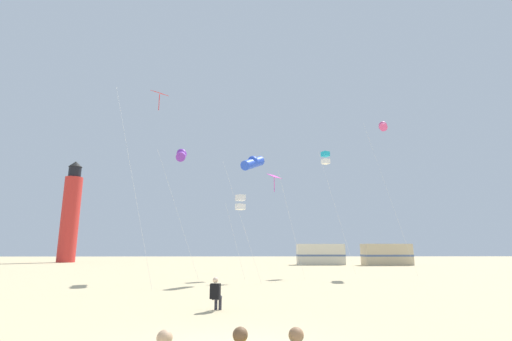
{
  "coord_description": "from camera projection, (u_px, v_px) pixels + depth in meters",
  "views": [
    {
      "loc": [
        0.43,
        -7.95,
        2.15
      ],
      "look_at": [
        0.73,
        8.47,
        5.66
      ],
      "focal_mm": 25.75,
      "sensor_mm": 36.0,
      "label": 1
    }
  ],
  "objects": [
    {
      "name": "kite_diamond_magenta",
      "position": [
        275.0,
        180.0,
        27.88
      ],
      "size": [
        2.78,
        2.78,
        7.78
      ],
      "color": "silver",
      "rests_on": "ground"
    },
    {
      "name": "rv_van_tan",
      "position": [
        387.0,
        255.0,
        49.14
      ],
      "size": [
        6.61,
        2.87,
        2.8
      ],
      "rotation": [
        0.0,
        0.0,
        0.08
      ],
      "color": "#C6B28C",
      "rests_on": "ground"
    },
    {
      "name": "rv_van_cream",
      "position": [
        320.0,
        254.0,
        50.53
      ],
      "size": [
        6.45,
        2.38,
        2.8
      ],
      "rotation": [
        0.0,
        0.0,
        -0.01
      ],
      "color": "beige",
      "rests_on": "ground"
    },
    {
      "name": "kite_tube_violet",
      "position": [
        181.0,
        155.0,
        28.33
      ],
      "size": [
        3.23,
        3.11,
        9.94
      ],
      "color": "silver",
      "rests_on": "ground"
    },
    {
      "name": "kite_tube_blue",
      "position": [
        253.0,
        163.0,
        26.66
      ],
      "size": [
        3.07,
        3.38,
        8.99
      ],
      "color": "silver",
      "rests_on": "ground"
    },
    {
      "name": "kite_flyer_standing",
      "position": [
        216.0,
        293.0,
        13.06
      ],
      "size": [
        0.42,
        0.55,
        1.16
      ],
      "rotation": [
        0.0,
        0.0,
        2.9
      ],
      "color": "black",
      "rests_on": "ground"
    },
    {
      "name": "lighthouse_distant",
      "position": [
        70.0,
        214.0,
        60.87
      ],
      "size": [
        2.8,
        2.8,
        16.8
      ],
      "color": "red",
      "rests_on": "ground"
    },
    {
      "name": "kite_diamond_scarlet",
      "position": [
        157.0,
        101.0,
        24.01
      ],
      "size": [
        3.44,
        3.16,
        12.45
      ],
      "color": "silver",
      "rests_on": "ground"
    },
    {
      "name": "kite_box_cyan",
      "position": [
        325.0,
        158.0,
        33.5
      ],
      "size": [
        2.95,
        2.36,
        10.86
      ],
      "color": "silver",
      "rests_on": "ground"
    },
    {
      "name": "kite_box_white",
      "position": [
        240.0,
        202.0,
        28.12
      ],
      "size": [
        1.56,
        1.56,
        6.21
      ],
      "color": "silver",
      "rests_on": "ground"
    },
    {
      "name": "kite_tube_rainbow",
      "position": [
        383.0,
        127.0,
        34.26
      ],
      "size": [
        3.27,
        3.48,
        14.03
      ],
      "color": "silver",
      "rests_on": "ground"
    }
  ]
}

